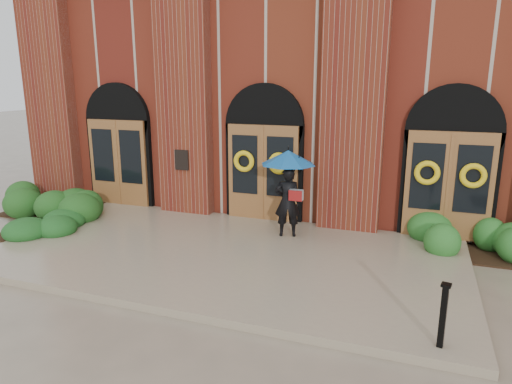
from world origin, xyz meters
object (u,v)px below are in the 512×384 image
at_px(hedge_wall_right, 479,239).
at_px(man_with_umbrella, 288,177).
at_px(hedge_wall_left, 59,202).
at_px(metal_post, 443,314).

bearing_deg(hedge_wall_right, man_with_umbrella, -172.13).
bearing_deg(hedge_wall_left, man_with_umbrella, 0.82).
distance_m(man_with_umbrella, metal_post, 5.11).
bearing_deg(hedge_wall_right, metal_post, -101.66).
bearing_deg(hedge_wall_left, metal_post, -20.21).
xyz_separation_m(metal_post, hedge_wall_left, (-10.01, 3.68, -0.24)).
relative_size(man_with_umbrella, hedge_wall_left, 0.65).
bearing_deg(hedge_wall_left, hedge_wall_right, 3.55).
relative_size(metal_post, hedge_wall_right, 0.33).
distance_m(metal_post, hedge_wall_right, 4.46).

